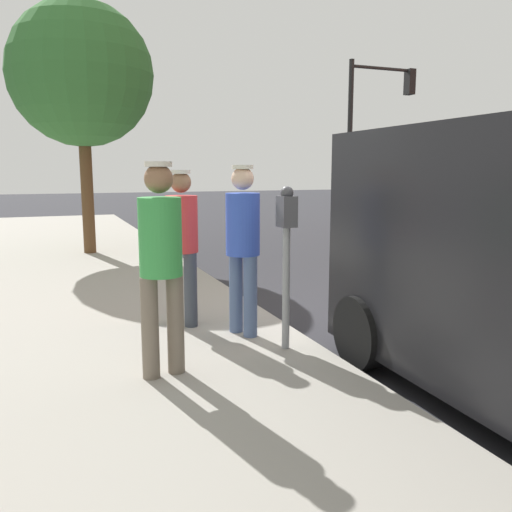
{
  "coord_description": "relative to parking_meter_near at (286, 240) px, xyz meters",
  "views": [
    {
      "loc": [
        3.37,
        4.71,
        1.81
      ],
      "look_at": [
        1.65,
        0.37,
        1.05
      ],
      "focal_mm": 37.06,
      "sensor_mm": 36.0,
      "label": 1
    }
  ],
  "objects": [
    {
      "name": "pedestrian_in_green",
      "position": [
        1.2,
        0.23,
        -0.04
      ],
      "size": [
        0.36,
        0.34,
        1.73
      ],
      "color": "#726656",
      "rests_on": "sidewalk_slab"
    },
    {
      "name": "pedestrian_in_blue",
      "position": [
        0.22,
        -0.56,
        -0.05
      ],
      "size": [
        0.34,
        0.35,
        1.71
      ],
      "color": "#4C608C",
      "rests_on": "sidewalk_slab"
    },
    {
      "name": "traffic_light_corner",
      "position": [
        -7.85,
        -10.41,
        2.34
      ],
      "size": [
        2.48,
        0.42,
        5.2
      ],
      "color": "black",
      "rests_on": "ground"
    },
    {
      "name": "ground_plane",
      "position": [
        -1.35,
        -0.37,
        -1.18
      ],
      "size": [
        80.0,
        80.0,
        0.0
      ],
      "primitive_type": "plane",
      "color": "#2D2D33"
    },
    {
      "name": "pedestrian_in_red",
      "position": [
        0.7,
        -1.12,
        -0.08
      ],
      "size": [
        0.34,
        0.34,
        1.66
      ],
      "color": "#383D47",
      "rests_on": "sidewalk_slab"
    },
    {
      "name": "sidewalk_slab",
      "position": [
        2.15,
        -0.37,
        -1.11
      ],
      "size": [
        5.0,
        32.0,
        0.15
      ],
      "primitive_type": "cube",
      "color": "#9E998E",
      "rests_on": "ground"
    },
    {
      "name": "parking_meter_near",
      "position": [
        0.0,
        0.0,
        0.0
      ],
      "size": [
        0.14,
        0.18,
        1.52
      ],
      "color": "gray",
      "rests_on": "sidewalk_slab"
    },
    {
      "name": "street_tree",
      "position": [
        1.24,
        -6.82,
        2.46
      ],
      "size": [
        2.78,
        2.78,
        4.89
      ],
      "color": "brown",
      "rests_on": "sidewalk_slab"
    }
  ]
}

